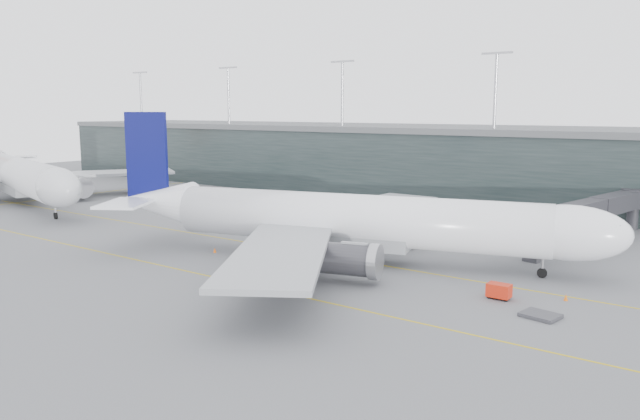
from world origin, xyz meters
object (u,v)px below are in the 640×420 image
Objects in this scene: second_aircraft at (20,175)px; gse_cart at (499,290)px; jet_bridge at (576,211)px; main_aircraft at (351,220)px.

second_aircraft is 102.39m from gse_cart.
jet_bridge reaches higher than gse_cart.
second_aircraft is at bearing -155.19° from jet_bridge.
gse_cart is at bearing -77.77° from jet_bridge.
main_aircraft is 81.39m from second_aircraft.
jet_bridge is 104.41m from second_aircraft.
gse_cart is at bearing 12.51° from second_aircraft.
main_aircraft is at bearing -115.54° from jet_bridge.
gse_cart is (102.10, -6.00, -4.75)m from second_aircraft.
main_aircraft is 28.41× the size of gse_cart.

